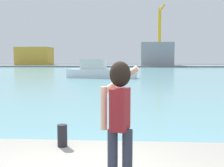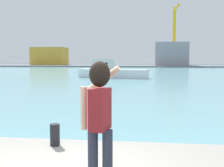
% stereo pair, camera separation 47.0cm
% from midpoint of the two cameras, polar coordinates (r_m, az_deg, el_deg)
% --- Properties ---
extents(ground_plane, '(220.00, 220.00, 0.00)m').
position_cam_midpoint_polar(ground_plane, '(53.86, 5.81, 2.44)').
color(ground_plane, '#334751').
extents(harbor_water, '(140.00, 100.00, 0.02)m').
position_cam_midpoint_polar(harbor_water, '(55.85, 5.85, 2.54)').
color(harbor_water, '#6BA8B2').
rests_on(harbor_water, ground_plane).
extents(far_shore_dock, '(140.00, 20.00, 0.52)m').
position_cam_midpoint_polar(far_shore_dock, '(95.83, 6.23, 3.66)').
color(far_shore_dock, gray).
rests_on(far_shore_dock, ground_plane).
extents(person_photographer, '(0.54, 0.57, 1.74)m').
position_cam_midpoint_polar(person_photographer, '(3.68, 1.04, -5.91)').
color(person_photographer, '#2D3342').
rests_on(person_photographer, quay_promenade).
extents(harbor_bollard, '(0.20, 0.20, 0.45)m').
position_cam_midpoint_polar(harbor_bollard, '(5.78, -9.51, -10.50)').
color(harbor_bollard, black).
rests_on(harbor_bollard, quay_promenade).
extents(boat_moored, '(9.07, 3.85, 2.40)m').
position_cam_midpoint_polar(boat_moored, '(34.81, 0.21, 2.55)').
color(boat_moored, white).
rests_on(boat_moored, harbor_water).
extents(warehouse_left, '(11.94, 8.57, 6.39)m').
position_cam_midpoint_polar(warehouse_left, '(103.69, -12.73, 5.57)').
color(warehouse_left, gold).
rests_on(warehouse_left, far_shore_dock).
extents(warehouse_right, '(10.66, 10.19, 7.59)m').
position_cam_midpoint_polar(warehouse_right, '(94.59, 12.26, 6.02)').
color(warehouse_right, gray).
rests_on(warehouse_right, far_shore_dock).
extents(port_crane, '(1.15, 8.97, 18.75)m').
position_cam_midpoint_polar(port_crane, '(91.99, 13.04, 10.49)').
color(port_crane, yellow).
rests_on(port_crane, far_shore_dock).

